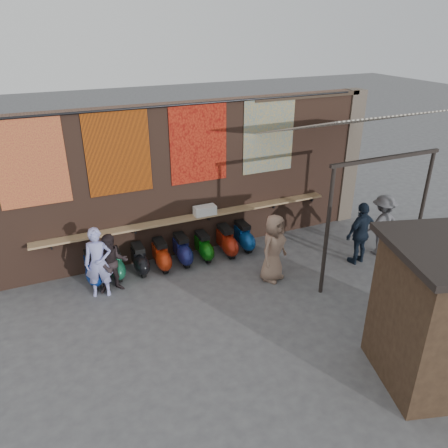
% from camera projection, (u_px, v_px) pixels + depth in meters
% --- Properties ---
extents(ground, '(70.00, 70.00, 0.00)m').
position_uv_depth(ground, '(229.00, 299.00, 9.98)').
color(ground, '#474749').
rests_on(ground, ground).
extents(brick_wall, '(10.00, 0.40, 4.00)m').
position_uv_depth(brick_wall, '(186.00, 181.00, 11.36)').
color(brick_wall, brown).
rests_on(brick_wall, ground).
extents(pier_right, '(0.50, 0.50, 4.00)m').
position_uv_depth(pier_right, '(347.00, 157.00, 13.28)').
color(pier_right, '#4C4238').
rests_on(pier_right, ground).
extents(eating_counter, '(8.00, 0.32, 0.05)m').
position_uv_depth(eating_counter, '(192.00, 217.00, 11.44)').
color(eating_counter, '#9E7A51').
rests_on(eating_counter, brick_wall).
extents(shelf_box, '(0.59, 0.27, 0.24)m').
position_uv_depth(shelf_box, '(205.00, 210.00, 11.48)').
color(shelf_box, white).
rests_on(shelf_box, eating_counter).
extents(tapestry_redgold, '(1.50, 0.02, 2.00)m').
position_uv_depth(tapestry_redgold, '(30.00, 163.00, 9.42)').
color(tapestry_redgold, maroon).
rests_on(tapestry_redgold, brick_wall).
extents(tapestry_sun, '(1.50, 0.02, 2.00)m').
position_uv_depth(tapestry_sun, '(118.00, 153.00, 10.12)').
color(tapestry_sun, '#E75A0D').
rests_on(tapestry_sun, brick_wall).
extents(tapestry_orange, '(1.50, 0.02, 2.00)m').
position_uv_depth(tapestry_orange, '(199.00, 144.00, 10.86)').
color(tapestry_orange, '#B72F16').
rests_on(tapestry_orange, brick_wall).
extents(tapestry_multi, '(1.50, 0.02, 2.00)m').
position_uv_depth(tapestry_multi, '(269.00, 136.00, 11.60)').
color(tapestry_multi, teal).
rests_on(tapestry_multi, brick_wall).
extents(hang_rail, '(9.50, 0.06, 0.06)m').
position_uv_depth(hang_rail, '(186.00, 104.00, 10.33)').
color(hang_rail, black).
rests_on(hang_rail, brick_wall).
extents(scooter_stool_0, '(0.36, 0.81, 0.77)m').
position_uv_depth(scooter_stool_0, '(93.00, 269.00, 10.46)').
color(scooter_stool_0, navy).
rests_on(scooter_stool_0, ground).
extents(scooter_stool_1, '(0.34, 0.75, 0.72)m').
position_uv_depth(scooter_stool_1, '(116.00, 264.00, 10.71)').
color(scooter_stool_1, '#175C3E').
rests_on(scooter_stool_1, ground).
extents(scooter_stool_2, '(0.34, 0.77, 0.73)m').
position_uv_depth(scooter_stool_2, '(140.00, 260.00, 10.90)').
color(scooter_stool_2, black).
rests_on(scooter_stool_2, ground).
extents(scooter_stool_3, '(0.36, 0.79, 0.75)m').
position_uv_depth(scooter_stool_3, '(161.00, 255.00, 11.08)').
color(scooter_stool_3, '#B42B0D').
rests_on(scooter_stool_3, ground).
extents(scooter_stool_4, '(0.36, 0.81, 0.77)m').
position_uv_depth(scooter_stool_4, '(182.00, 250.00, 11.32)').
color(scooter_stool_4, '#151952').
rests_on(scooter_stool_4, ground).
extents(scooter_stool_5, '(0.34, 0.76, 0.72)m').
position_uv_depth(scooter_stool_5, '(204.00, 247.00, 11.53)').
color(scooter_stool_5, '#0B510B').
rests_on(scooter_stool_5, ground).
extents(scooter_stool_6, '(0.37, 0.83, 0.79)m').
position_uv_depth(scooter_stool_6, '(227.00, 241.00, 11.74)').
color(scooter_stool_6, maroon).
rests_on(scooter_stool_6, ground).
extents(scooter_stool_7, '(0.36, 0.80, 0.76)m').
position_uv_depth(scooter_stool_7, '(244.00, 237.00, 12.02)').
color(scooter_stool_7, navy).
rests_on(scooter_stool_7, ground).
extents(diner_left, '(0.69, 0.53, 1.69)m').
position_uv_depth(diner_left, '(98.00, 263.00, 9.82)').
color(diner_left, '#9B9FE2').
rests_on(diner_left, ground).
extents(diner_right, '(0.73, 0.57, 1.46)m').
position_uv_depth(diner_right, '(113.00, 264.00, 10.00)').
color(diner_right, '#2A2023').
rests_on(diner_right, ground).
extents(shopper_navy, '(1.03, 0.54, 1.68)m').
position_uv_depth(shopper_navy, '(361.00, 233.00, 11.17)').
color(shopper_navy, black).
rests_on(shopper_navy, ground).
extents(shopper_grey, '(1.10, 0.64, 1.69)m').
position_uv_depth(shopper_grey, '(382.00, 225.00, 11.61)').
color(shopper_grey, '#555459').
rests_on(shopper_grey, ground).
extents(shopper_tan, '(0.99, 0.86, 1.70)m').
position_uv_depth(shopper_tan, '(274.00, 248.00, 10.43)').
color(shopper_tan, '#8D6D5A').
rests_on(shopper_tan, ground).
extents(stall_sign, '(1.16, 0.38, 0.50)m').
position_uv_depth(stall_sign, '(435.00, 261.00, 7.92)').
color(stall_sign, gold).
rests_on(stall_sign, market_stall).
extents(stall_shelf, '(1.89, 0.65, 0.06)m').
position_uv_depth(stall_shelf, '(425.00, 302.00, 8.31)').
color(stall_shelf, '#473321').
rests_on(stall_shelf, market_stall).
extents(awning_canvas, '(3.20, 3.28, 0.97)m').
position_uv_depth(awning_canvas, '(346.00, 123.00, 10.51)').
color(awning_canvas, beige).
rests_on(awning_canvas, brick_wall).
extents(awning_ledger, '(3.30, 0.08, 0.12)m').
position_uv_depth(awning_ledger, '(309.00, 96.00, 11.65)').
color(awning_ledger, '#33261C').
rests_on(awning_ledger, brick_wall).
extents(awning_header, '(3.00, 0.08, 0.08)m').
position_uv_depth(awning_header, '(387.00, 158.00, 9.47)').
color(awning_header, black).
rests_on(awning_header, awning_post_left).
extents(awning_post_left, '(0.09, 0.09, 3.10)m').
position_uv_depth(awning_post_left, '(327.00, 233.00, 9.60)').
color(awning_post_left, black).
rests_on(awning_post_left, ground).
extents(awning_post_right, '(0.09, 0.09, 3.10)m').
position_uv_depth(awning_post_right, '(421.00, 212.00, 10.64)').
color(awning_post_right, black).
rests_on(awning_post_right, ground).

